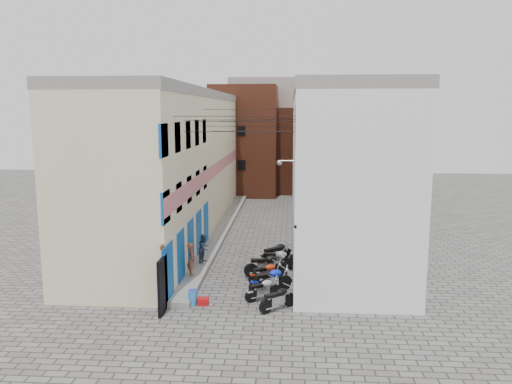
% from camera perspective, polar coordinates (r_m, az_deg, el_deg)
% --- Properties ---
extents(ground, '(90.00, 90.00, 0.00)m').
position_cam_1_polar(ground, '(20.08, -3.06, -13.36)').
color(ground, '#575552').
rests_on(ground, ground).
extents(plinth, '(0.90, 26.00, 0.25)m').
position_cam_1_polar(plinth, '(32.60, -3.83, -4.23)').
color(plinth, gray).
rests_on(plinth, ground).
extents(building_left, '(5.10, 27.00, 9.00)m').
position_cam_1_polar(building_left, '(32.35, -9.08, 3.43)').
color(building_left, beige).
rests_on(building_left, ground).
extents(building_right, '(5.94, 26.00, 9.00)m').
position_cam_1_polar(building_right, '(31.66, 8.85, 3.33)').
color(building_right, white).
rests_on(building_right, ground).
extents(building_far_brick_left, '(6.00, 6.00, 10.00)m').
position_cam_1_polar(building_far_brick_left, '(46.67, -1.31, 5.92)').
color(building_far_brick_left, brown).
rests_on(building_far_brick_left, ground).
extents(building_far_brick_right, '(5.00, 6.00, 8.00)m').
position_cam_1_polar(building_far_brick_right, '(48.54, 4.83, 4.84)').
color(building_far_brick_right, brown).
rests_on(building_far_brick_right, ground).
extents(building_far_concrete, '(8.00, 5.00, 11.00)m').
position_cam_1_polar(building_far_concrete, '(52.49, 1.50, 6.84)').
color(building_far_concrete, gray).
rests_on(building_far_concrete, ground).
extents(far_shopfront, '(2.00, 0.30, 2.40)m').
position_cam_1_polar(far_shopfront, '(44.14, 0.96, 0.77)').
color(far_shopfront, black).
rests_on(far_shopfront, ground).
extents(overhead_wires, '(5.80, 13.02, 1.32)m').
position_cam_1_polar(overhead_wires, '(26.15, -1.12, 7.96)').
color(overhead_wires, black).
rests_on(overhead_wires, ground).
extents(motorcycle_a, '(1.72, 1.56, 1.02)m').
position_cam_1_polar(motorcycle_a, '(19.93, 2.54, -11.95)').
color(motorcycle_a, black).
rests_on(motorcycle_a, ground).
extents(motorcycle_b, '(1.71, 1.42, 0.99)m').
position_cam_1_polar(motorcycle_b, '(20.94, 0.83, -10.93)').
color(motorcycle_b, '#A5A5AA').
rests_on(motorcycle_b, ground).
extents(motorcycle_c, '(2.10, 1.52, 1.18)m').
position_cam_1_polar(motorcycle_c, '(21.76, 1.71, -9.87)').
color(motorcycle_c, '#0E26D4').
rests_on(motorcycle_c, ground).
extents(motorcycle_d, '(1.83, 1.38, 1.03)m').
position_cam_1_polar(motorcycle_d, '(22.85, 1.21, -9.11)').
color(motorcycle_d, red).
rests_on(motorcycle_d, ground).
extents(motorcycle_e, '(2.23, 1.15, 1.23)m').
position_cam_1_polar(motorcycle_e, '(23.64, 1.18, -8.22)').
color(motorcycle_e, black).
rests_on(motorcycle_e, ground).
extents(motorcycle_f, '(1.99, 0.77, 1.13)m').
position_cam_1_polar(motorcycle_f, '(24.74, 2.41, -7.56)').
color(motorcycle_f, '#A7A8AC').
rests_on(motorcycle_f, ground).
extents(motorcycle_g, '(2.06, 1.93, 1.25)m').
position_cam_1_polar(motorcycle_g, '(25.53, 2.39, -6.89)').
color(motorcycle_g, black).
rests_on(motorcycle_g, ground).
extents(person_a, '(0.55, 0.66, 1.54)m').
position_cam_1_polar(person_a, '(23.20, -7.42, -7.60)').
color(person_a, brown).
rests_on(person_a, plinth).
extents(person_b, '(0.71, 0.82, 1.43)m').
position_cam_1_polar(person_b, '(25.09, -5.95, -6.41)').
color(person_b, '#354150').
rests_on(person_b, plinth).
extents(water_jug_near, '(0.38, 0.38, 0.57)m').
position_cam_1_polar(water_jug_near, '(20.67, -7.26, -11.90)').
color(water_jug_near, '#2984D0').
rests_on(water_jug_near, ground).
extents(water_jug_far, '(0.44, 0.44, 0.57)m').
position_cam_1_polar(water_jug_far, '(20.74, -7.22, -11.81)').
color(water_jug_far, '#2435B6').
rests_on(water_jug_far, ground).
extents(red_crate, '(0.44, 0.34, 0.27)m').
position_cam_1_polar(red_crate, '(20.65, -6.07, -12.34)').
color(red_crate, '#BA0D11').
rests_on(red_crate, ground).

